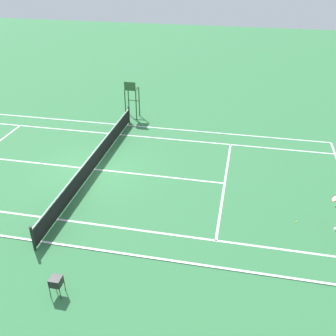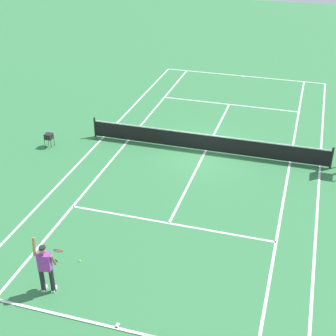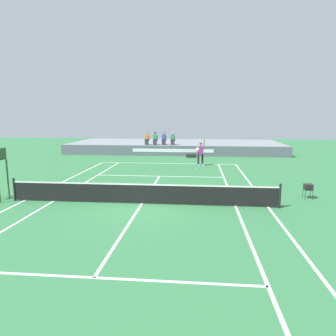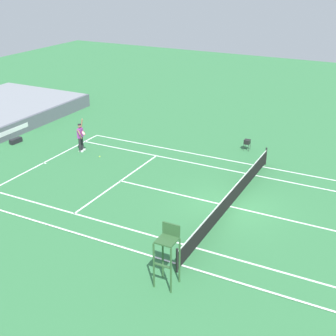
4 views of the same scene
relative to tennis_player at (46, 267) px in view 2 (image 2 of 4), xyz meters
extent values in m
plane|color=#337542|center=(-2.65, -11.05, -0.99)|extent=(80.00, 80.00, 0.00)
cube|color=#337542|center=(-2.65, -11.05, -0.98)|extent=(10.98, 23.78, 0.02)
cube|color=white|center=(-2.65, 0.84, -0.97)|extent=(10.98, 0.10, 0.01)
cube|color=white|center=(-2.65, -22.94, -0.97)|extent=(10.98, 0.10, 0.01)
cube|color=white|center=(-8.14, -11.05, -0.97)|extent=(0.10, 23.78, 0.01)
cube|color=white|center=(2.84, -11.05, -0.97)|extent=(0.10, 23.78, 0.01)
cube|color=white|center=(-6.76, -11.05, -0.97)|extent=(0.10, 23.78, 0.01)
cube|color=white|center=(1.46, -11.05, -0.97)|extent=(0.10, 23.78, 0.01)
cube|color=white|center=(-2.65, -4.65, -0.97)|extent=(8.22, 0.10, 0.01)
cube|color=white|center=(-2.65, -17.45, -0.97)|extent=(8.22, 0.10, 0.01)
cube|color=white|center=(-2.65, -11.05, -0.97)|extent=(0.10, 12.80, 0.01)
cube|color=white|center=(-2.65, 0.74, -0.97)|extent=(0.10, 0.20, 0.01)
cube|color=white|center=(-2.65, -22.84, -0.97)|extent=(0.10, 0.20, 0.01)
cylinder|color=black|center=(-8.59, -11.05, -0.46)|extent=(0.10, 0.10, 1.07)
cylinder|color=black|center=(3.29, -11.05, -0.46)|extent=(0.10, 0.10, 1.07)
cube|color=black|center=(-2.65, -11.05, -0.51)|extent=(11.78, 0.02, 0.84)
cube|color=white|center=(-2.65, -11.05, -0.09)|extent=(11.78, 0.03, 0.06)
cylinder|color=#232328|center=(0.16, 0.05, -0.53)|extent=(0.15, 0.15, 0.92)
cylinder|color=#232328|center=(-0.15, -0.02, -0.53)|extent=(0.15, 0.15, 0.92)
cube|color=white|center=(0.17, -0.01, -0.94)|extent=(0.18, 0.30, 0.10)
cube|color=white|center=(-0.14, -0.07, -0.94)|extent=(0.18, 0.30, 0.10)
cube|color=purple|center=(0.00, 0.02, 0.23)|extent=(0.44, 0.32, 0.60)
sphere|color=#A37556|center=(0.00, 0.02, 0.70)|extent=(0.22, 0.22, 0.22)
cylinder|color=black|center=(0.00, 0.02, 0.79)|extent=(0.21, 0.21, 0.06)
cylinder|color=#A37556|center=(0.26, 0.04, 0.79)|extent=(0.13, 0.23, 0.61)
cylinder|color=#A37556|center=(-0.23, -0.13, 0.25)|extent=(0.16, 0.34, 0.56)
cylinder|color=black|center=(-0.24, -0.26, 0.12)|extent=(0.07, 0.19, 0.25)
torus|color=red|center=(-0.24, -0.44, 0.38)|extent=(0.34, 0.25, 0.26)
cylinder|color=silver|center=(-0.24, -0.44, 0.38)|extent=(0.30, 0.21, 0.22)
sphere|color=#D1E533|center=(-0.31, -1.61, -0.96)|extent=(0.07, 0.07, 0.07)
cube|color=black|center=(5.03, -9.31, -0.43)|extent=(0.36, 0.36, 0.28)
cylinder|color=black|center=(4.86, -9.48, -0.78)|extent=(0.02, 0.02, 0.42)
cylinder|color=black|center=(5.20, -9.48, -0.78)|extent=(0.02, 0.02, 0.42)
cylinder|color=black|center=(4.86, -9.14, -0.78)|extent=(0.02, 0.02, 0.42)
cylinder|color=black|center=(5.20, -9.14, -0.78)|extent=(0.02, 0.02, 0.42)
ellipsoid|color=#D1E533|center=(5.03, -9.31, -0.35)|extent=(0.30, 0.30, 0.12)
camera|label=1|loc=(12.88, -4.11, 8.69)|focal=41.70mm
camera|label=2|loc=(-7.10, 10.32, 10.26)|focal=52.72mm
camera|label=3|loc=(-0.19, -24.18, 2.90)|focal=33.13mm
camera|label=4|loc=(-22.01, -17.60, 10.04)|focal=49.76mm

